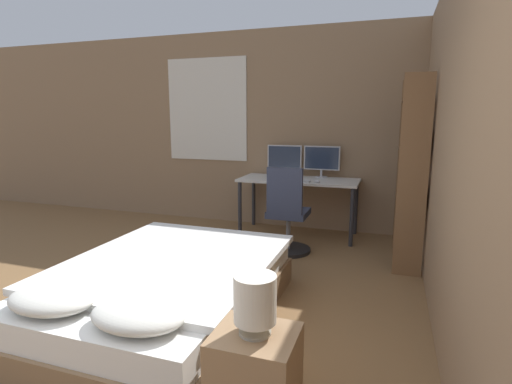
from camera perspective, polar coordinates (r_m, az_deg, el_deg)
wall_back at (r=5.58m, az=4.21°, el=8.82°), size 12.00×0.08×2.70m
wall_side_right at (r=2.69m, az=27.17°, el=5.46°), size 0.06×12.00×2.70m
bed at (r=3.20m, az=-12.79°, el=-13.68°), size 1.50×2.06×0.53m
nightstand at (r=2.20m, az=-0.13°, el=-25.24°), size 0.41×0.37×0.50m
bedside_lamp at (r=1.98m, az=-0.13°, el=-15.16°), size 0.21×0.21×0.30m
desk at (r=5.20m, az=6.11°, el=0.91°), size 1.53×0.65×0.74m
monitor_left at (r=5.43m, az=4.08°, el=4.83°), size 0.47×0.16×0.42m
monitor_right at (r=5.33m, az=9.37°, el=4.59°), size 0.47×0.16×0.42m
keyboard at (r=4.98m, az=5.57°, el=1.60°), size 0.38×0.13×0.02m
computer_mouse at (r=4.92m, az=8.74°, el=1.52°), size 0.07×0.05×0.04m
office_chair at (r=4.53m, az=4.49°, el=-3.88°), size 0.52×0.52×1.00m
bookshelf at (r=4.36m, az=21.39°, el=3.42°), size 0.27×0.89×1.93m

